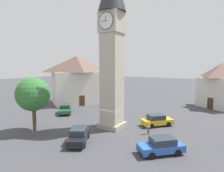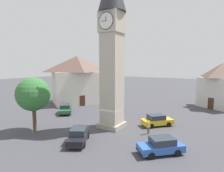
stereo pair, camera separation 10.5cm
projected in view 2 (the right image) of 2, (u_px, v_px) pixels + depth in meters
The scene contains 10 objects.
ground_plane at pixel (112, 127), 24.41m from camera, with size 200.00×200.00×0.00m, color #424247.
clock_tower at pixel (112, 31), 23.05m from camera, with size 3.51×3.51×21.02m.
car_blue_kerb at pixel (161, 146), 16.97m from camera, with size 4.12×4.10×1.53m.
car_silver_kerb at pixel (157, 120), 24.82m from camera, with size 4.04×4.18×1.53m.
car_red_corner at pixel (65, 109), 31.28m from camera, with size 4.06×4.16×1.53m.
car_white_side at pixel (78, 135), 19.49m from camera, with size 3.55×4.41×1.53m.
pedestrian at pixel (148, 126), 21.83m from camera, with size 0.37×0.50×1.69m.
tree at pixel (33, 94), 22.47m from camera, with size 4.06×4.06×6.61m.
building_shop_left at pixel (222, 85), 35.42m from camera, with size 9.02×8.91×8.51m.
building_corner_back at pixel (77, 79), 39.94m from camera, with size 12.09×12.80×10.01m.
Camera 2 is at (-12.68, 19.98, 8.05)m, focal length 29.89 mm.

